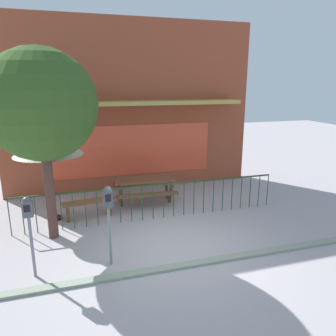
{
  "coord_description": "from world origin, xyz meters",
  "views": [
    {
      "loc": [
        -1.9,
        -6.11,
        3.57
      ],
      "look_at": [
        0.54,
        2.08,
        1.28
      ],
      "focal_mm": 34.31,
      "sensor_mm": 36.0,
      "label": 1
    }
  ],
  "objects_px": {
    "picnic_table_left": "(145,183)",
    "parking_meter_far": "(28,216)",
    "patio_umbrella": "(48,148)",
    "patio_bench": "(89,205)",
    "parking_meter_near": "(108,205)",
    "street_tree": "(41,106)"
  },
  "relations": [
    {
      "from": "picnic_table_left",
      "to": "parking_meter_far",
      "type": "xyz_separation_m",
      "value": [
        -2.85,
        -3.2,
        0.63
      ]
    },
    {
      "from": "patio_umbrella",
      "to": "patio_bench",
      "type": "height_order",
      "value": "patio_umbrella"
    },
    {
      "from": "parking_meter_near",
      "to": "parking_meter_far",
      "type": "bearing_deg",
      "value": -179.4
    },
    {
      "from": "patio_umbrella",
      "to": "parking_meter_far",
      "type": "bearing_deg",
      "value": -95.29
    },
    {
      "from": "parking_meter_far",
      "to": "patio_bench",
      "type": "bearing_deg",
      "value": 65.79
    },
    {
      "from": "patio_bench",
      "to": "parking_meter_near",
      "type": "xyz_separation_m",
      "value": [
        0.28,
        -2.54,
        0.93
      ]
    },
    {
      "from": "parking_meter_near",
      "to": "parking_meter_far",
      "type": "distance_m",
      "value": 1.43
    },
    {
      "from": "patio_bench",
      "to": "parking_meter_far",
      "type": "bearing_deg",
      "value": -114.21
    },
    {
      "from": "patio_bench",
      "to": "parking_meter_near",
      "type": "distance_m",
      "value": 2.72
    },
    {
      "from": "patio_umbrella",
      "to": "street_tree",
      "type": "bearing_deg",
      "value": -88.96
    },
    {
      "from": "picnic_table_left",
      "to": "parking_meter_near",
      "type": "bearing_deg",
      "value": -113.97
    },
    {
      "from": "picnic_table_left",
      "to": "street_tree",
      "type": "height_order",
      "value": "street_tree"
    },
    {
      "from": "patio_umbrella",
      "to": "parking_meter_near",
      "type": "relative_size",
      "value": 1.31
    },
    {
      "from": "picnic_table_left",
      "to": "parking_meter_near",
      "type": "height_order",
      "value": "parking_meter_near"
    },
    {
      "from": "picnic_table_left",
      "to": "street_tree",
      "type": "xyz_separation_m",
      "value": [
        -2.58,
        -1.6,
        2.48
      ]
    },
    {
      "from": "picnic_table_left",
      "to": "parking_meter_far",
      "type": "distance_m",
      "value": 4.32
    },
    {
      "from": "parking_meter_near",
      "to": "parking_meter_far",
      "type": "xyz_separation_m",
      "value": [
        -1.43,
        -0.01,
        -0.04
      ]
    },
    {
      "from": "picnic_table_left",
      "to": "street_tree",
      "type": "distance_m",
      "value": 3.91
    },
    {
      "from": "parking_meter_far",
      "to": "picnic_table_left",
      "type": "bearing_deg",
      "value": 48.33
    },
    {
      "from": "patio_umbrella",
      "to": "parking_meter_near",
      "type": "xyz_separation_m",
      "value": [
        1.18,
        -2.68,
        -0.68
      ]
    },
    {
      "from": "patio_umbrella",
      "to": "parking_meter_far",
      "type": "relative_size",
      "value": 1.36
    },
    {
      "from": "street_tree",
      "to": "patio_bench",
      "type": "bearing_deg",
      "value": 47.34
    }
  ]
}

